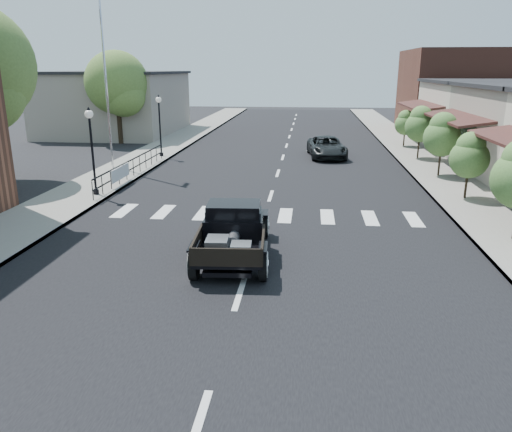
# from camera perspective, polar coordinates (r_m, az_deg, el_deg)

# --- Properties ---
(ground) EXTENTS (120.00, 120.00, 0.00)m
(ground) POSITION_cam_1_polar(r_m,az_deg,el_deg) (15.47, -0.33, -4.12)
(ground) COLOR black
(ground) RESTS_ON ground
(road) EXTENTS (14.00, 80.00, 0.02)m
(road) POSITION_cam_1_polar(r_m,az_deg,el_deg) (29.92, 2.88, 6.04)
(road) COLOR black
(road) RESTS_ON ground
(road_markings) EXTENTS (12.00, 60.00, 0.06)m
(road_markings) POSITION_cam_1_polar(r_m,az_deg,el_deg) (25.04, 2.22, 3.94)
(road_markings) COLOR silver
(road_markings) RESTS_ON ground
(sidewalk_left) EXTENTS (3.00, 80.00, 0.15)m
(sidewalk_left) POSITION_cam_1_polar(r_m,az_deg,el_deg) (31.54, -12.82, 6.31)
(sidewalk_left) COLOR gray
(sidewalk_left) RESTS_ON ground
(sidewalk_right) EXTENTS (3.00, 80.00, 0.15)m
(sidewalk_right) POSITION_cam_1_polar(r_m,az_deg,el_deg) (30.65, 19.03, 5.53)
(sidewalk_right) COLOR gray
(sidewalk_right) RESTS_ON ground
(low_building_left) EXTENTS (10.00, 12.00, 5.00)m
(low_building_left) POSITION_cam_1_polar(r_m,az_deg,el_deg) (45.62, -15.68, 12.24)
(low_building_left) COLOR gray
(low_building_left) RESTS_ON ground
(storefront_far) EXTENTS (10.00, 9.00, 4.50)m
(storefront_far) POSITION_cam_1_polar(r_m,az_deg,el_deg) (38.90, 26.61, 10.11)
(storefront_far) COLOR beige
(storefront_far) RESTS_ON ground
(far_building_right) EXTENTS (11.00, 10.00, 7.00)m
(far_building_right) POSITION_cam_1_polar(r_m,az_deg,el_deg) (48.45, 23.33, 12.93)
(far_building_right) COLOR brown
(far_building_right) RESTS_ON ground
(railing) EXTENTS (0.08, 10.00, 1.00)m
(railing) POSITION_cam_1_polar(r_m,az_deg,el_deg) (26.40, -13.85, 5.58)
(railing) COLOR black
(railing) RESTS_ON sidewalk_left
(banner) EXTENTS (0.04, 2.20, 0.60)m
(banner) POSITION_cam_1_polar(r_m,az_deg,el_deg) (24.58, -15.19, 4.21)
(banner) COLOR silver
(banner) RESTS_ON sidewalk_left
(lamp_post_b) EXTENTS (0.36, 0.36, 3.76)m
(lamp_post_b) POSITION_cam_1_polar(r_m,az_deg,el_deg) (22.63, -18.19, 7.01)
(lamp_post_b) COLOR black
(lamp_post_b) RESTS_ON sidewalk_left
(lamp_post_c) EXTENTS (0.36, 0.36, 3.76)m
(lamp_post_c) POSITION_cam_1_polar(r_m,az_deg,el_deg) (31.93, -10.92, 10.09)
(lamp_post_c) COLOR black
(lamp_post_c) RESTS_ON sidewalk_left
(flagpole) EXTENTS (0.12, 0.12, 11.49)m
(flagpole) POSITION_cam_1_polar(r_m,az_deg,el_deg) (28.51, -16.97, 16.75)
(flagpole) COLOR silver
(flagpole) RESTS_ON sidewalk_left
(big_tree_far) EXTENTS (4.59, 4.59, 6.74)m
(big_tree_far) POSITION_cam_1_polar(r_m,az_deg,el_deg) (39.08, -15.53, 12.91)
(big_tree_far) COLOR #506E2F
(big_tree_far) RESTS_ON ground
(small_tree_b) EXTENTS (1.62, 1.62, 2.69)m
(small_tree_b) POSITION_cam_1_polar(r_m,az_deg,el_deg) (22.80, 23.10, 5.22)
(small_tree_b) COLOR #466E32
(small_tree_b) RESTS_ON sidewalk_right
(small_tree_c) EXTENTS (1.86, 1.86, 3.10)m
(small_tree_c) POSITION_cam_1_polar(r_m,az_deg,el_deg) (27.20, 20.41, 7.58)
(small_tree_c) COLOR #466E32
(small_tree_c) RESTS_ON sidewalk_right
(small_tree_d) EXTENTS (1.82, 1.82, 3.04)m
(small_tree_d) POSITION_cam_1_polar(r_m,az_deg,el_deg) (32.26, 18.20, 8.99)
(small_tree_d) COLOR #466E32
(small_tree_d) RESTS_ON sidewalk_right
(small_tree_e) EXTENTS (1.45, 1.45, 2.42)m
(small_tree_e) POSITION_cam_1_polar(r_m,az_deg,el_deg) (37.06, 16.65, 9.52)
(small_tree_e) COLOR #466E32
(small_tree_e) RESTS_ON sidewalk_right
(hotrod_pickup) EXTENTS (2.55, 4.94, 1.67)m
(hotrod_pickup) POSITION_cam_1_polar(r_m,az_deg,el_deg) (14.78, -2.59, -1.70)
(hotrod_pickup) COLOR black
(hotrod_pickup) RESTS_ON ground
(second_car) EXTENTS (2.62, 4.88, 1.30)m
(second_car) POSITION_cam_1_polar(r_m,az_deg,el_deg) (32.13, 8.09, 7.78)
(second_car) COLOR black
(second_car) RESTS_ON ground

